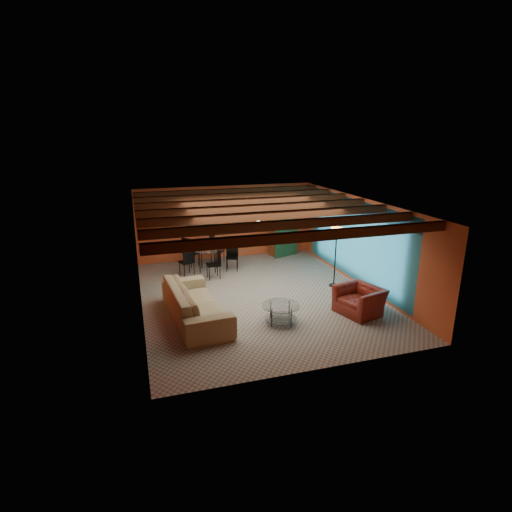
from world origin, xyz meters
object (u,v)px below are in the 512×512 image
object	(u,v)px
coffee_table	(281,314)
dining_table	(208,255)
floor_lamp	(335,257)
armchair	(359,300)
vase	(207,238)
potted_plant	(284,203)
armoire	(284,232)
sofa	(195,302)

from	to	relation	value
coffee_table	dining_table	world-z (taller)	dining_table
coffee_table	floor_lamp	distance (m)	3.17
armchair	vase	xyz separation A→B (m)	(-3.12, 4.56, 0.81)
armchair	coffee_table	xyz separation A→B (m)	(-2.15, 0.09, -0.12)
armchair	floor_lamp	world-z (taller)	floor_lamp
coffee_table	floor_lamp	bearing A→B (deg)	37.47
coffee_table	dining_table	distance (m)	4.58
coffee_table	vase	size ratio (longest dim) A/B	4.96
potted_plant	armoire	bearing A→B (deg)	0.00
floor_lamp	dining_table	bearing A→B (deg)	143.00
coffee_table	dining_table	size ratio (longest dim) A/B	0.46
armchair	coffee_table	distance (m)	2.16
dining_table	floor_lamp	bearing A→B (deg)	-37.00
potted_plant	dining_table	bearing A→B (deg)	-161.75
coffee_table	potted_plant	size ratio (longest dim) A/B	2.11
dining_table	vase	world-z (taller)	vase
coffee_table	dining_table	bearing A→B (deg)	102.22
dining_table	floor_lamp	world-z (taller)	floor_lamp
sofa	potted_plant	world-z (taller)	potted_plant
vase	armoire	bearing A→B (deg)	18.25
coffee_table	dining_table	xyz separation A→B (m)	(-0.97, 4.47, 0.30)
dining_table	potted_plant	distance (m)	3.63
armchair	vase	world-z (taller)	vase
sofa	armoire	xyz separation A→B (m)	(4.16, 4.66, 0.46)
armoire	floor_lamp	xyz separation A→B (m)	(0.28, -3.62, 0.02)
armchair	armoire	world-z (taller)	armoire
sofa	dining_table	size ratio (longest dim) A/B	1.46
dining_table	armoire	xyz separation A→B (m)	(3.15, 1.04, 0.36)
armoire	armchair	bearing A→B (deg)	-108.77
sofa	floor_lamp	world-z (taller)	floor_lamp
floor_lamp	vase	distance (m)	4.30
vase	armchair	bearing A→B (deg)	-55.63
sofa	dining_table	xyz separation A→B (m)	(1.01, 3.62, 0.10)
sofa	armoire	world-z (taller)	armoire
potted_plant	vase	xyz separation A→B (m)	(-3.15, -1.04, -0.85)
floor_lamp	potted_plant	bearing A→B (deg)	94.43
vase	floor_lamp	bearing A→B (deg)	-37.00
potted_plant	vase	size ratio (longest dim) A/B	2.35
dining_table	vase	bearing A→B (deg)	0.00
coffee_table	sofa	bearing A→B (deg)	156.82
armchair	coffee_table	bearing A→B (deg)	-109.03
coffee_table	vase	bearing A→B (deg)	102.22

